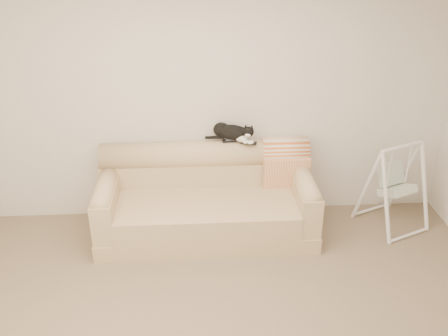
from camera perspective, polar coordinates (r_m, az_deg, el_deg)
The scene contains 7 objects.
room_shell at distance 3.18m, azimuth 0.10°, elevation -0.28°, with size 5.04×4.04×2.60m.
sofa at distance 5.16m, azimuth -2.03°, elevation -3.73°, with size 2.20×0.93×0.90m.
remote_a at distance 5.14m, azimuth 0.80°, elevation 3.16°, with size 0.18×0.07×0.03m.
remote_b at distance 5.11m, azimuth 2.81°, elevation 2.94°, with size 0.18×0.10×0.02m.
tuxedo_cat at distance 5.12m, azimuth 0.96°, elevation 4.11°, with size 0.51×0.34×0.20m.
throw_blanket at distance 5.27m, azimuth 6.98°, elevation 1.35°, with size 0.48×0.38×0.58m.
baby_swing at distance 5.50m, azimuth 18.97°, elevation -1.88°, with size 0.76×0.78×0.94m.
Camera 1 is at (-0.18, -2.82, 2.98)m, focal length 40.00 mm.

